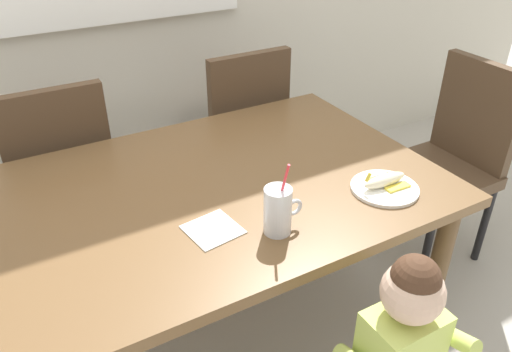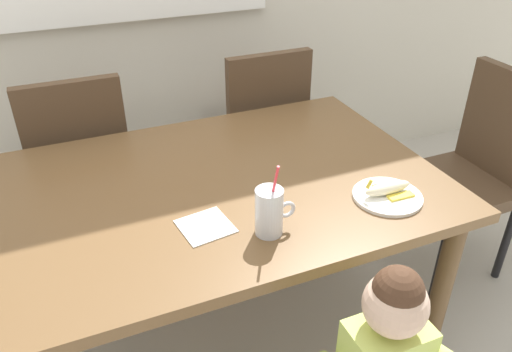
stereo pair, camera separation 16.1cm
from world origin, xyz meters
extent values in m
plane|color=#B7B2A8|center=(0.00, 0.00, 0.00)|extent=(24.00, 24.00, 0.00)
cube|color=brown|center=(0.00, 0.00, 0.72)|extent=(1.57, 1.05, 0.04)
cylinder|color=brown|center=(0.71, -0.44, 0.35)|extent=(0.07, 0.07, 0.70)
cylinder|color=brown|center=(-0.71, 0.44, 0.35)|extent=(0.07, 0.07, 0.70)
cylinder|color=brown|center=(0.71, 0.44, 0.35)|extent=(0.07, 0.07, 0.70)
cube|color=#4C3826|center=(-0.40, 0.80, 0.45)|extent=(0.44, 0.44, 0.06)
cube|color=#4C3826|center=(-0.40, 0.60, 0.72)|extent=(0.42, 0.05, 0.48)
cylinder|color=black|center=(-0.21, 0.99, 0.21)|extent=(0.04, 0.04, 0.42)
cylinder|color=black|center=(-0.59, 0.99, 0.21)|extent=(0.04, 0.04, 0.42)
cylinder|color=black|center=(-0.21, 0.61, 0.21)|extent=(0.04, 0.04, 0.42)
cylinder|color=black|center=(-0.59, 0.61, 0.21)|extent=(0.04, 0.04, 0.42)
cube|color=#4C3826|center=(0.49, 0.81, 0.45)|extent=(0.44, 0.44, 0.06)
cube|color=#4C3826|center=(0.49, 0.61, 0.72)|extent=(0.42, 0.05, 0.48)
cylinder|color=black|center=(0.68, 1.00, 0.21)|extent=(0.04, 0.04, 0.42)
cylinder|color=black|center=(0.30, 1.00, 0.21)|extent=(0.04, 0.04, 0.42)
cylinder|color=black|center=(0.68, 0.62, 0.21)|extent=(0.04, 0.04, 0.42)
cylinder|color=black|center=(0.30, 0.62, 0.21)|extent=(0.04, 0.04, 0.42)
cube|color=#4C3826|center=(1.14, -0.01, 0.45)|extent=(0.44, 0.44, 0.06)
cube|color=#4C3826|center=(1.34, -0.01, 0.72)|extent=(0.05, 0.42, 0.48)
cylinder|color=black|center=(0.95, 0.18, 0.21)|extent=(0.04, 0.04, 0.42)
cylinder|color=black|center=(0.95, -0.20, 0.21)|extent=(0.04, 0.04, 0.42)
cylinder|color=black|center=(1.33, 0.18, 0.21)|extent=(0.04, 0.04, 0.42)
cylinder|color=black|center=(1.33, -0.20, 0.21)|extent=(0.04, 0.04, 0.42)
sphere|color=beige|center=(0.24, -0.71, 0.72)|extent=(0.17, 0.17, 0.17)
sphere|color=#472D1E|center=(0.24, -0.71, 0.77)|extent=(0.13, 0.13, 0.13)
cylinder|color=#C6DB66|center=(0.38, -0.73, 0.52)|extent=(0.05, 0.24, 0.13)
cylinder|color=silver|center=(0.06, -0.33, 0.81)|extent=(0.08, 0.08, 0.15)
cylinder|color=white|center=(0.06, -0.33, 0.78)|extent=(0.07, 0.07, 0.08)
torus|color=silver|center=(0.12, -0.33, 0.81)|extent=(0.06, 0.01, 0.06)
cylinder|color=#E5333F|center=(0.07, -0.33, 0.88)|extent=(0.01, 0.07, 0.21)
cylinder|color=white|center=(0.50, -0.31, 0.74)|extent=(0.23, 0.23, 0.01)
ellipsoid|color=#F4EAC6|center=(0.50, -0.30, 0.77)|extent=(0.17, 0.05, 0.04)
cube|color=yellow|center=(0.53, -0.34, 0.75)|extent=(0.09, 0.03, 0.01)
cube|color=yellow|center=(0.53, -0.27, 0.75)|extent=(0.09, 0.03, 0.01)
cylinder|color=yellow|center=(0.43, -0.30, 0.80)|extent=(0.02, 0.01, 0.03)
cube|color=white|center=(-0.10, -0.23, 0.74)|extent=(0.17, 0.17, 0.00)
camera|label=1|loc=(-0.58, -1.34, 1.66)|focal=35.07mm
camera|label=2|loc=(-0.44, -1.41, 1.66)|focal=35.07mm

